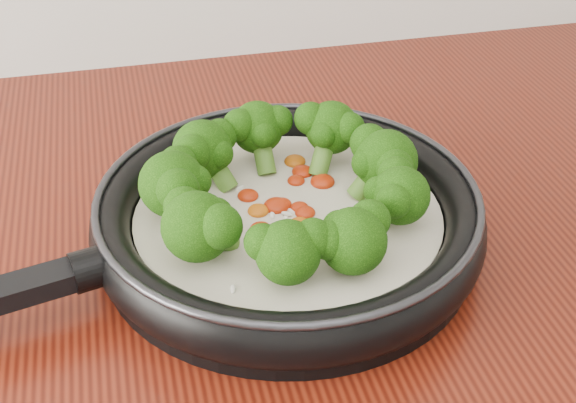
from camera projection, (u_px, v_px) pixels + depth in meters
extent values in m
cylinder|color=black|center=(288.00, 239.00, 0.73)|extent=(0.41, 0.41, 0.01)
torus|color=black|center=(288.00, 216.00, 0.72)|extent=(0.44, 0.44, 0.04)
torus|color=#2D2D33|center=(288.00, 194.00, 0.70)|extent=(0.42, 0.42, 0.01)
cylinder|color=black|center=(92.00, 268.00, 0.64)|extent=(0.04, 0.04, 0.04)
cylinder|color=beige|center=(288.00, 223.00, 0.72)|extent=(0.34, 0.34, 0.02)
ellipsoid|color=#AE2408|center=(296.00, 181.00, 0.76)|extent=(0.02, 0.02, 0.01)
ellipsoid|color=#AE2408|center=(261.00, 229.00, 0.69)|extent=(0.03, 0.03, 0.01)
ellipsoid|color=#C3580C|center=(300.00, 224.00, 0.70)|extent=(0.03, 0.03, 0.01)
ellipsoid|color=#AE2408|center=(300.00, 208.00, 0.72)|extent=(0.02, 0.02, 0.01)
ellipsoid|color=#AE2408|center=(349.00, 254.00, 0.66)|extent=(0.02, 0.02, 0.01)
ellipsoid|color=#C3580C|center=(295.00, 161.00, 0.79)|extent=(0.02, 0.02, 0.01)
ellipsoid|color=#AE2408|center=(276.00, 206.00, 0.72)|extent=(0.03, 0.03, 0.01)
ellipsoid|color=#AE2408|center=(303.00, 172.00, 0.77)|extent=(0.02, 0.02, 0.01)
ellipsoid|color=#C3580C|center=(258.00, 211.00, 0.71)|extent=(0.03, 0.03, 0.01)
ellipsoid|color=#AE2408|center=(323.00, 182.00, 0.75)|extent=(0.03, 0.03, 0.01)
ellipsoid|color=#AE2408|center=(248.00, 196.00, 0.73)|extent=(0.03, 0.03, 0.01)
ellipsoid|color=#C3580C|center=(208.00, 165.00, 0.78)|extent=(0.04, 0.04, 0.01)
ellipsoid|color=#AE2408|center=(305.00, 213.00, 0.71)|extent=(0.02, 0.02, 0.01)
ellipsoid|color=#AE2408|center=(282.00, 204.00, 0.72)|extent=(0.03, 0.03, 0.01)
ellipsoid|color=#C3580C|center=(392.00, 203.00, 0.72)|extent=(0.03, 0.03, 0.01)
ellipsoid|color=#AE2408|center=(227.00, 229.00, 0.69)|extent=(0.03, 0.03, 0.01)
ellipsoid|color=white|center=(196.00, 176.00, 0.77)|extent=(0.01, 0.00, 0.00)
ellipsoid|color=white|center=(287.00, 214.00, 0.71)|extent=(0.01, 0.01, 0.00)
ellipsoid|color=white|center=(286.00, 217.00, 0.71)|extent=(0.01, 0.01, 0.00)
ellipsoid|color=white|center=(187.00, 192.00, 0.74)|extent=(0.01, 0.01, 0.00)
ellipsoid|color=white|center=(233.00, 289.00, 0.62)|extent=(0.01, 0.01, 0.00)
ellipsoid|color=white|center=(303.00, 214.00, 0.71)|extent=(0.01, 0.01, 0.00)
ellipsoid|color=white|center=(342.00, 230.00, 0.69)|extent=(0.01, 0.01, 0.00)
ellipsoid|color=white|center=(282.00, 203.00, 0.72)|extent=(0.01, 0.01, 0.00)
ellipsoid|color=white|center=(272.00, 215.00, 0.71)|extent=(0.01, 0.01, 0.00)
ellipsoid|color=white|center=(349.00, 266.00, 0.64)|extent=(0.01, 0.01, 0.00)
ellipsoid|color=white|center=(235.00, 230.00, 0.69)|extent=(0.01, 0.01, 0.00)
ellipsoid|color=white|center=(240.00, 188.00, 0.75)|extent=(0.01, 0.01, 0.00)
ellipsoid|color=white|center=(199.00, 245.00, 0.67)|extent=(0.01, 0.01, 0.00)
ellipsoid|color=white|center=(401.00, 203.00, 0.73)|extent=(0.01, 0.01, 0.00)
ellipsoid|color=white|center=(292.00, 211.00, 0.71)|extent=(0.01, 0.01, 0.00)
ellipsoid|color=white|center=(212.00, 199.00, 0.73)|extent=(0.01, 0.01, 0.00)
ellipsoid|color=white|center=(273.00, 243.00, 0.67)|extent=(0.01, 0.01, 0.00)
ellipsoid|color=white|center=(260.00, 174.00, 0.77)|extent=(0.01, 0.01, 0.00)
cylinder|color=#5B8B2D|center=(366.00, 182.00, 0.73)|extent=(0.04, 0.02, 0.04)
sphere|color=black|center=(386.00, 161.00, 0.73)|extent=(0.07, 0.07, 0.06)
sphere|color=black|center=(369.00, 143.00, 0.74)|extent=(0.05, 0.05, 0.04)
sphere|color=black|center=(394.00, 167.00, 0.70)|extent=(0.04, 0.04, 0.04)
sphere|color=black|center=(367.00, 163.00, 0.72)|extent=(0.04, 0.04, 0.03)
cylinder|color=#5B8B2D|center=(323.00, 156.00, 0.76)|extent=(0.04, 0.04, 0.04)
sphere|color=black|center=(332.00, 127.00, 0.77)|extent=(0.06, 0.06, 0.05)
sphere|color=black|center=(311.00, 118.00, 0.77)|extent=(0.04, 0.04, 0.03)
sphere|color=black|center=(349.00, 128.00, 0.76)|extent=(0.04, 0.04, 0.03)
sphere|color=black|center=(324.00, 134.00, 0.75)|extent=(0.03, 0.03, 0.03)
cylinder|color=#5B8B2D|center=(264.00, 155.00, 0.77)|extent=(0.02, 0.04, 0.04)
sphere|color=black|center=(257.00, 127.00, 0.77)|extent=(0.06, 0.06, 0.05)
sphere|color=black|center=(239.00, 125.00, 0.76)|extent=(0.04, 0.04, 0.03)
sphere|color=black|center=(278.00, 120.00, 0.77)|extent=(0.04, 0.04, 0.03)
sphere|color=black|center=(263.00, 135.00, 0.76)|extent=(0.03, 0.03, 0.03)
cylinder|color=#5B8B2D|center=(220.00, 173.00, 0.74)|extent=(0.04, 0.04, 0.04)
sphere|color=black|center=(202.00, 150.00, 0.74)|extent=(0.07, 0.07, 0.06)
sphere|color=black|center=(192.00, 153.00, 0.72)|extent=(0.04, 0.04, 0.04)
sphere|color=black|center=(220.00, 136.00, 0.75)|extent=(0.04, 0.04, 0.03)
sphere|color=black|center=(218.00, 154.00, 0.73)|extent=(0.03, 0.03, 0.03)
cylinder|color=#5B8B2D|center=(198.00, 202.00, 0.70)|extent=(0.04, 0.03, 0.04)
sphere|color=black|center=(172.00, 184.00, 0.69)|extent=(0.07, 0.07, 0.06)
sphere|color=black|center=(178.00, 190.00, 0.66)|extent=(0.05, 0.05, 0.04)
sphere|color=black|center=(178.00, 164.00, 0.70)|extent=(0.04, 0.04, 0.04)
sphere|color=black|center=(195.00, 181.00, 0.69)|extent=(0.04, 0.04, 0.03)
cylinder|color=#5B8B2D|center=(218.00, 235.00, 0.66)|extent=(0.04, 0.04, 0.04)
sphere|color=black|center=(197.00, 227.00, 0.63)|extent=(0.07, 0.07, 0.06)
sphere|color=black|center=(220.00, 226.00, 0.62)|extent=(0.05, 0.05, 0.04)
sphere|color=black|center=(184.00, 207.00, 0.65)|extent=(0.04, 0.04, 0.03)
sphere|color=black|center=(216.00, 215.00, 0.64)|extent=(0.04, 0.04, 0.03)
cylinder|color=#5B8B2D|center=(288.00, 255.00, 0.64)|extent=(0.03, 0.04, 0.04)
sphere|color=black|center=(288.00, 252.00, 0.61)|extent=(0.06, 0.06, 0.05)
sphere|color=black|center=(313.00, 238.00, 0.61)|extent=(0.04, 0.04, 0.03)
sphere|color=black|center=(263.00, 242.00, 0.61)|extent=(0.04, 0.04, 0.03)
sphere|color=black|center=(288.00, 235.00, 0.63)|extent=(0.03, 0.03, 0.03)
cylinder|color=#5B8B2D|center=(338.00, 246.00, 0.65)|extent=(0.03, 0.04, 0.04)
sphere|color=black|center=(353.00, 241.00, 0.63)|extent=(0.07, 0.07, 0.06)
sphere|color=black|center=(370.00, 220.00, 0.64)|extent=(0.04, 0.04, 0.04)
sphere|color=black|center=(329.00, 240.00, 0.62)|extent=(0.04, 0.04, 0.03)
sphere|color=black|center=(339.00, 227.00, 0.64)|extent=(0.03, 0.03, 0.03)
cylinder|color=#5B8B2D|center=(376.00, 210.00, 0.69)|extent=(0.04, 0.03, 0.04)
sphere|color=black|center=(401.00, 196.00, 0.68)|extent=(0.06, 0.06, 0.05)
sphere|color=black|center=(396.00, 174.00, 0.69)|extent=(0.04, 0.04, 0.03)
sphere|color=black|center=(394.00, 201.00, 0.66)|extent=(0.04, 0.04, 0.03)
sphere|color=black|center=(378.00, 191.00, 0.68)|extent=(0.03, 0.03, 0.03)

